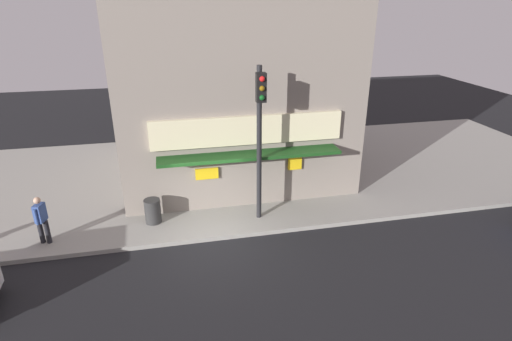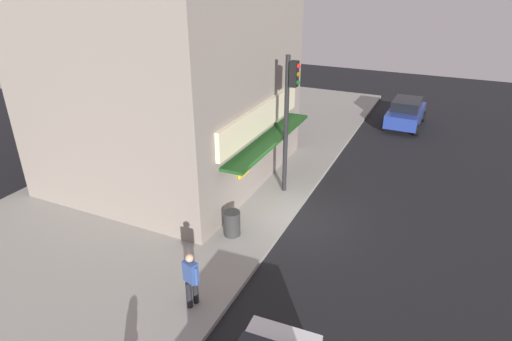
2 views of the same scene
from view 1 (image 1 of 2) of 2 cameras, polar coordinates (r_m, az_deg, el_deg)
name	(u,v)px [view 1 (image 1 of 2)]	position (r m, az deg, el deg)	size (l,w,h in m)	color
ground_plane	(214,241)	(14.37, -5.79, -9.73)	(55.55, 55.55, 0.00)	black
sidewalk	(200,176)	(19.25, -7.80, -0.72)	(37.03, 11.13, 0.16)	gray
corner_building	(230,85)	(18.82, -3.62, 11.78)	(9.34, 9.09, 7.90)	gray
traffic_light	(260,126)	(13.96, 0.54, 6.17)	(0.32, 0.58, 5.56)	black
trash_can	(153,211)	(15.34, -14.14, -5.48)	(0.58, 0.58, 0.90)	#2D2D2D
pedestrian	(41,218)	(15.19, -27.67, -5.91)	(0.42, 0.54, 1.68)	black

